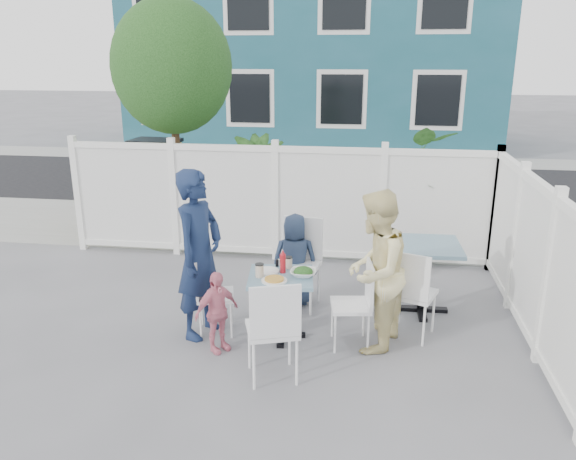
# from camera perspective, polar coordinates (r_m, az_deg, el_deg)

# --- Properties ---
(ground) EXTENTS (80.00, 80.00, 0.00)m
(ground) POSITION_cam_1_polar(r_m,az_deg,el_deg) (5.84, -6.25, -10.89)
(ground) COLOR slate
(near_sidewalk) EXTENTS (24.00, 2.60, 0.01)m
(near_sidewalk) POSITION_cam_1_polar(r_m,az_deg,el_deg) (9.29, -0.40, 0.09)
(near_sidewalk) COLOR gray
(near_sidewalk) RESTS_ON ground
(street) EXTENTS (24.00, 5.00, 0.01)m
(street) POSITION_cam_1_polar(r_m,az_deg,el_deg) (12.84, 2.14, 4.90)
(street) COLOR black
(street) RESTS_ON ground
(far_sidewalk) EXTENTS (24.00, 1.60, 0.01)m
(far_sidewalk) POSITION_cam_1_polar(r_m,az_deg,el_deg) (15.87, 3.40, 7.26)
(far_sidewalk) COLOR gray
(far_sidewalk) RESTS_ON ground
(building) EXTENTS (11.00, 6.00, 6.00)m
(building) POSITION_cam_1_polar(r_m,az_deg,el_deg) (19.06, 2.97, 17.99)
(building) COLOR #1A525D
(building) RESTS_ON ground
(fence_back) EXTENTS (5.86, 0.08, 1.60)m
(fence_back) POSITION_cam_1_polar(r_m,az_deg,el_deg) (7.73, -1.28, 2.55)
(fence_back) COLOR white
(fence_back) RESTS_ON ground
(fence_right) EXTENTS (0.08, 3.66, 1.60)m
(fence_right) POSITION_cam_1_polar(r_m,az_deg,el_deg) (6.13, 23.40, -2.90)
(fence_right) COLOR white
(fence_right) RESTS_ON ground
(tree) EXTENTS (1.80, 1.62, 3.59)m
(tree) POSITION_cam_1_polar(r_m,az_deg,el_deg) (8.79, -11.75, 15.90)
(tree) COLOR #382316
(tree) RESTS_ON ground
(utility_cabinet) EXTENTS (0.76, 0.57, 1.36)m
(utility_cabinet) POSITION_cam_1_polar(r_m,az_deg,el_deg) (9.88, -13.09, 4.72)
(utility_cabinet) COLOR gold
(utility_cabinet) RESTS_ON ground
(potted_shrub_a) EXTENTS (1.05, 1.05, 1.63)m
(potted_shrub_a) POSITION_cam_1_polar(r_m,az_deg,el_deg) (8.47, -3.40, 4.06)
(potted_shrub_a) COLOR #163811
(potted_shrub_a) RESTS_ON ground
(potted_shrub_b) EXTENTS (1.88, 1.98, 1.72)m
(potted_shrub_b) POSITION_cam_1_polar(r_m,az_deg,el_deg) (8.21, 12.07, 3.60)
(potted_shrub_b) COLOR #163811
(potted_shrub_b) RESTS_ON ground
(main_table) EXTENTS (0.71, 0.71, 0.67)m
(main_table) POSITION_cam_1_polar(r_m,az_deg,el_deg) (5.62, -0.73, -6.07)
(main_table) COLOR slate
(main_table) RESTS_ON ground
(spare_table) EXTENTS (0.77, 0.77, 0.79)m
(spare_table) POSITION_cam_1_polar(r_m,az_deg,el_deg) (6.33, 13.67, -2.93)
(spare_table) COLOR slate
(spare_table) RESTS_ON ground
(chair_left) EXTENTS (0.45, 0.46, 0.84)m
(chair_left) POSITION_cam_1_polar(r_m,az_deg,el_deg) (5.79, -8.12, -5.88)
(chair_left) COLOR white
(chair_left) RESTS_ON ground
(chair_right) EXTENTS (0.43, 0.44, 0.86)m
(chair_right) POSITION_cam_1_polar(r_m,az_deg,el_deg) (5.52, 7.17, -6.85)
(chair_right) COLOR white
(chair_right) RESTS_ON ground
(chair_back) EXTENTS (0.52, 0.50, 1.01)m
(chair_back) POSITION_cam_1_polar(r_m,az_deg,el_deg) (6.35, 1.24, -2.61)
(chair_back) COLOR white
(chair_back) RESTS_ON ground
(chair_near) EXTENTS (0.54, 0.53, 0.96)m
(chair_near) POSITION_cam_1_polar(r_m,az_deg,el_deg) (4.86, -1.48, -9.54)
(chair_near) COLOR white
(chair_near) RESTS_ON ground
(chair_spare) EXTENTS (0.55, 0.54, 0.94)m
(chair_spare) POSITION_cam_1_polar(r_m,az_deg,el_deg) (5.72, 12.35, -5.79)
(chair_spare) COLOR white
(chair_spare) RESTS_ON ground
(man) EXTENTS (0.57, 0.72, 1.72)m
(man) POSITION_cam_1_polar(r_m,az_deg,el_deg) (5.65, -9.01, -2.46)
(man) COLOR #152343
(man) RESTS_ON ground
(woman) EXTENTS (0.80, 0.91, 1.58)m
(woman) POSITION_cam_1_polar(r_m,az_deg,el_deg) (5.41, 8.81, -4.18)
(woman) COLOR #EBCF53
(woman) RESTS_ON ground
(boy) EXTENTS (0.56, 0.41, 1.07)m
(boy) POSITION_cam_1_polar(r_m,az_deg,el_deg) (6.38, 0.69, -3.03)
(boy) COLOR #22304A
(boy) RESTS_ON ground
(toddler) EXTENTS (0.46, 0.49, 0.81)m
(toddler) POSITION_cam_1_polar(r_m,az_deg,el_deg) (5.46, -7.25, -8.26)
(toddler) COLOR pink
(toddler) RESTS_ON ground
(plate_main) EXTENTS (0.25, 0.25, 0.02)m
(plate_main) POSITION_cam_1_polar(r_m,az_deg,el_deg) (5.42, -1.40, -5.16)
(plate_main) COLOR white
(plate_main) RESTS_ON main_table
(plate_side) EXTENTS (0.24, 0.24, 0.02)m
(plate_side) POSITION_cam_1_polar(r_m,az_deg,el_deg) (5.66, -2.11, -4.19)
(plate_side) COLOR white
(plate_side) RESTS_ON main_table
(salad_bowl) EXTENTS (0.26, 0.26, 0.06)m
(salad_bowl) POSITION_cam_1_polar(r_m,az_deg,el_deg) (5.54, 1.56, -4.39)
(salad_bowl) COLOR white
(salad_bowl) RESTS_ON main_table
(coffee_cup_a) EXTENTS (0.08, 0.08, 0.12)m
(coffee_cup_a) POSITION_cam_1_polar(r_m,az_deg,el_deg) (5.52, -2.91, -4.17)
(coffee_cup_a) COLOR beige
(coffee_cup_a) RESTS_ON main_table
(coffee_cup_b) EXTENTS (0.07, 0.07, 0.11)m
(coffee_cup_b) POSITION_cam_1_polar(r_m,az_deg,el_deg) (5.73, 0.06, -3.37)
(coffee_cup_b) COLOR beige
(coffee_cup_b) RESTS_ON main_table
(ketchup_bottle) EXTENTS (0.06, 0.06, 0.19)m
(ketchup_bottle) POSITION_cam_1_polar(r_m,az_deg,el_deg) (5.61, -0.53, -3.42)
(ketchup_bottle) COLOR #A9141D
(ketchup_bottle) RESTS_ON main_table
(salt_shaker) EXTENTS (0.03, 0.03, 0.07)m
(salt_shaker) POSITION_cam_1_polar(r_m,az_deg,el_deg) (5.81, -0.95, -3.32)
(salt_shaker) COLOR white
(salt_shaker) RESTS_ON main_table
(pepper_shaker) EXTENTS (0.03, 0.03, 0.07)m
(pepper_shaker) POSITION_cam_1_polar(r_m,az_deg,el_deg) (5.78, -1.12, -3.38)
(pepper_shaker) COLOR black
(pepper_shaker) RESTS_ON main_table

